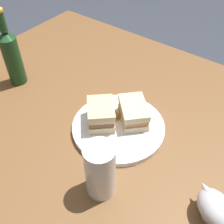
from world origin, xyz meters
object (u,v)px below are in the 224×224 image
gravy_boat (215,208)px  sandwich_half_right (101,114)px  plate (118,127)px  sandwich_half_left (134,112)px  pint_glass (100,173)px  cider_bottle (12,56)px

gravy_boat → sandwich_half_right: bearing=-10.6°
plate → sandwich_half_left: size_ratio=2.10×
pint_glass → gravy_boat: 0.27m
plate → pint_glass: bearing=113.7°
pint_glass → gravy_boat: size_ratio=1.29×
cider_bottle → plate: bearing=-176.5°
gravy_boat → cider_bottle: bearing=-5.0°
sandwich_half_left → sandwich_half_right: sandwich_half_right is taller
plate → cider_bottle: bearing=3.5°
sandwich_half_right → pint_glass: 0.22m
sandwich_half_left → cider_bottle: (0.46, 0.08, 0.06)m
plate → sandwich_half_right: sandwich_half_right is taller
sandwich_half_right → sandwich_half_left: bearing=-134.6°
sandwich_half_left → pint_glass: 0.25m
plate → pint_glass: pint_glass is taller
pint_glass → cider_bottle: size_ratio=0.59×
plate → cider_bottle: cider_bottle is taller
plate → cider_bottle: (0.43, 0.03, 0.10)m
sandwich_half_left → gravy_boat: 0.35m
sandwich_half_right → pint_glass: pint_glass is taller
sandwich_half_left → gravy_boat: bearing=155.4°
cider_bottle → sandwich_half_right: bearing=-179.2°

